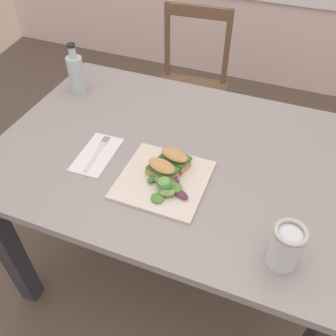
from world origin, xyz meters
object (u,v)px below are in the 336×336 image
at_px(chair_wooden_far, 189,90).
at_px(sandwich_half_back, 175,158).
at_px(bottle_cold_brew, 77,76).
at_px(fork_on_napkin, 99,150).
at_px(plate_lunch, 163,180).
at_px(mason_jar_iced_tea, 285,248).
at_px(dining_table, 178,178).
at_px(sandwich_half_front, 162,169).

bearing_deg(chair_wooden_far, sandwich_half_back, -74.56).
relative_size(chair_wooden_far, bottle_cold_brew, 4.20).
bearing_deg(chair_wooden_far, fork_on_napkin, -91.18).
height_order(plate_lunch, sandwich_half_back, sandwich_half_back).
relative_size(plate_lunch, bottle_cold_brew, 1.30).
height_order(chair_wooden_far, sandwich_half_back, chair_wooden_far).
bearing_deg(mason_jar_iced_tea, chair_wooden_far, 119.02).
xyz_separation_m(sandwich_half_back, fork_on_napkin, (-0.27, -0.02, -0.03)).
bearing_deg(sandwich_half_back, fork_on_napkin, -174.90).
relative_size(dining_table, mason_jar_iced_tea, 9.74).
height_order(sandwich_half_back, fork_on_napkin, sandwich_half_back).
bearing_deg(sandwich_half_back, bottle_cold_brew, 151.98).
bearing_deg(chair_wooden_far, bottle_cold_brew, -114.44).
height_order(sandwich_half_back, bottle_cold_brew, bottle_cold_brew).
distance_m(dining_table, bottle_cold_brew, 0.59).
bearing_deg(sandwich_half_front, plate_lunch, -50.63).
height_order(fork_on_napkin, bottle_cold_brew, bottle_cold_brew).
relative_size(plate_lunch, mason_jar_iced_tea, 2.09).
relative_size(chair_wooden_far, fork_on_napkin, 4.68).
relative_size(sandwich_half_front, bottle_cold_brew, 0.51).
bearing_deg(sandwich_half_back, chair_wooden_far, 105.44).
bearing_deg(dining_table, sandwich_half_back, -78.99).
bearing_deg(sandwich_half_front, fork_on_napkin, 171.29).
xyz_separation_m(sandwich_half_front, sandwich_half_back, (0.02, 0.06, 0.00)).
bearing_deg(bottle_cold_brew, fork_on_napkin, -49.40).
xyz_separation_m(dining_table, sandwich_half_front, (-0.01, -0.13, 0.16)).
height_order(sandwich_half_front, fork_on_napkin, sandwich_half_front).
distance_m(fork_on_napkin, bottle_cold_brew, 0.41).
bearing_deg(sandwich_half_back, sandwich_half_front, -107.16).
bearing_deg(dining_table, sandwich_half_front, -92.15).
height_order(sandwich_half_back, mason_jar_iced_tea, mason_jar_iced_tea).
distance_m(bottle_cold_brew, mason_jar_iced_tea, 1.04).
relative_size(fork_on_napkin, mason_jar_iced_tea, 1.44).
relative_size(sandwich_half_front, mason_jar_iced_tea, 0.83).
height_order(dining_table, bottle_cold_brew, bottle_cold_brew).
xyz_separation_m(plate_lunch, bottle_cold_brew, (-0.52, 0.35, 0.07)).
distance_m(chair_wooden_far, sandwich_half_back, 0.99).
relative_size(plate_lunch, fork_on_napkin, 1.45).
height_order(plate_lunch, sandwich_half_front, sandwich_half_front).
xyz_separation_m(dining_table, fork_on_napkin, (-0.25, -0.10, 0.13)).
height_order(chair_wooden_far, sandwich_half_front, chair_wooden_far).
bearing_deg(mason_jar_iced_tea, fork_on_napkin, 162.50).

